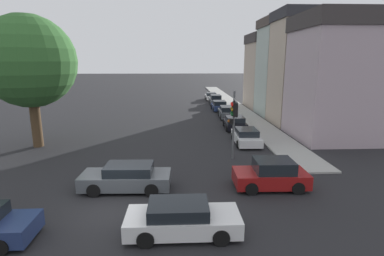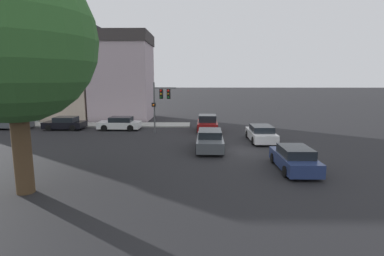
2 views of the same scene
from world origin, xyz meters
name	(u,v)px [view 1 (image 1 of 2)]	position (x,y,z in m)	size (l,w,h in m)	color
ground_plane	(113,209)	(0.00, 0.00, 0.00)	(300.00, 300.00, 0.00)	black
sidewalk_strip	(231,104)	(11.45, 33.79, 0.06)	(2.86, 60.00, 0.12)	#9E9E99
rowhouse_backdrop	(298,71)	(16.63, 21.03, 5.55)	(7.45, 25.02, 11.71)	#B29EA8
street_tree	(29,62)	(-8.10, 10.71, 6.59)	(6.92, 6.92, 10.08)	#4C3823
traffic_signal	(234,114)	(6.68, 6.31, 3.26)	(0.54, 2.25, 4.70)	#515456
crossing_car_0	(127,178)	(0.30, 2.10, 0.67)	(4.71, 2.07, 1.39)	#4C5156
crossing_car_2	(182,219)	(3.15, -2.17, 0.63)	(4.46, 1.94, 1.32)	silver
crossing_car_3	(271,175)	(7.97, 2.01, 0.73)	(3.88, 2.05, 1.56)	maroon
parked_car_0	(246,137)	(8.59, 10.68, 0.61)	(2.00, 4.14, 1.28)	silver
parked_car_1	(235,123)	(8.68, 16.22, 0.60)	(2.13, 3.93, 1.27)	black
parked_car_2	(227,112)	(8.84, 22.02, 0.68)	(1.94, 4.56, 1.42)	#4C5156
parked_car_3	(219,106)	(8.66, 27.60, 0.63)	(1.98, 3.84, 1.35)	navy
parked_car_4	(216,100)	(8.83, 32.97, 0.73)	(1.88, 4.49, 1.57)	#4C5156
parked_car_5	(211,96)	(8.79, 39.09, 0.61)	(1.96, 4.23, 1.27)	silver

